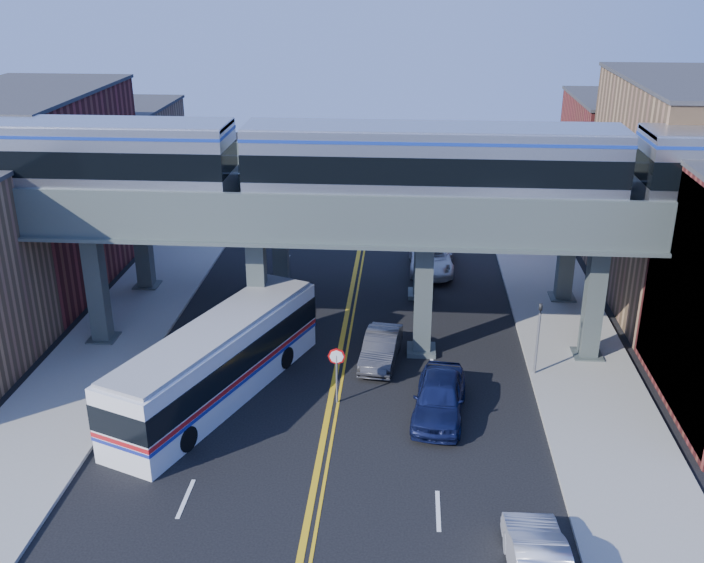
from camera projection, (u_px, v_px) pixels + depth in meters
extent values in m
plane|color=black|center=(323.00, 441.00, 31.41)|extent=(120.00, 120.00, 0.00)
cube|color=gray|center=(127.00, 323.00, 41.39)|extent=(5.00, 70.00, 0.16)
cube|color=gray|center=(569.00, 338.00, 39.82)|extent=(5.00, 70.00, 0.16)
cube|color=maroon|center=(34.00, 191.00, 45.35)|extent=(8.00, 14.00, 11.00)
cube|color=#94704C|center=(116.00, 163.00, 57.91)|extent=(8.00, 10.00, 8.00)
cube|color=#94704C|center=(691.00, 195.00, 42.63)|extent=(8.00, 14.00, 12.00)
cube|color=maroon|center=(627.00, 165.00, 55.19)|extent=(8.00, 10.00, 9.00)
cube|color=teal|center=(682.00, 303.00, 32.31)|extent=(0.10, 9.50, 9.50)
cube|color=#45504C|center=(97.00, 287.00, 38.47)|extent=(0.85, 0.85, 6.00)
cube|color=#45504C|center=(258.00, 291.00, 37.93)|extent=(0.85, 0.85, 6.00)
cube|color=#45504C|center=(423.00, 296.00, 37.38)|extent=(0.85, 0.85, 6.00)
cube|color=#45504C|center=(594.00, 301.00, 36.83)|extent=(0.85, 0.85, 6.00)
cube|color=#4D5854|center=(339.00, 220.00, 36.25)|extent=(52.00, 3.60, 1.40)
cube|color=#45504C|center=(143.00, 240.00, 44.93)|extent=(0.85, 0.85, 6.00)
cube|color=#45504C|center=(281.00, 243.00, 44.39)|extent=(0.85, 0.85, 6.00)
cube|color=#45504C|center=(422.00, 247.00, 43.84)|extent=(0.85, 0.85, 6.00)
cube|color=#45504C|center=(567.00, 250.00, 43.29)|extent=(0.85, 0.85, 6.00)
cube|color=#4D5854|center=(351.00, 181.00, 42.71)|extent=(52.00, 3.60, 1.40)
cube|color=black|center=(168.00, 199.00, 36.48)|extent=(2.42, 2.42, 0.28)
cube|color=silver|center=(51.00, 157.00, 36.12)|extent=(16.75, 3.20, 3.53)
cube|color=black|center=(50.00, 154.00, 36.07)|extent=(16.77, 3.26, 1.21)
cube|color=black|center=(314.00, 202.00, 36.01)|extent=(2.42, 2.42, 0.28)
cube|color=black|center=(550.00, 207.00, 35.28)|extent=(2.42, 2.42, 0.28)
cube|color=silver|center=(432.00, 164.00, 34.92)|extent=(16.75, 3.20, 3.53)
cube|color=black|center=(432.00, 161.00, 34.87)|extent=(16.77, 3.26, 1.21)
cylinder|color=slate|center=(337.00, 379.00, 33.72)|extent=(0.09, 0.09, 2.30)
cylinder|color=red|center=(337.00, 356.00, 33.31)|extent=(0.76, 0.04, 0.76)
cylinder|color=slate|center=(537.00, 345.00, 35.71)|extent=(0.12, 0.12, 3.20)
imported|color=black|center=(541.00, 304.00, 34.93)|extent=(0.15, 0.18, 0.90)
cube|color=silver|center=(218.00, 363.00, 34.07)|extent=(7.23, 12.68, 3.25)
cube|color=black|center=(217.00, 355.00, 33.91)|extent=(7.30, 12.74, 1.10)
cube|color=#B21419|center=(218.00, 369.00, 34.18)|extent=(7.29, 12.74, 0.19)
cylinder|color=black|center=(161.00, 431.00, 31.14)|extent=(3.01, 2.03, 1.05)
cylinder|color=black|center=(262.00, 352.00, 37.41)|extent=(3.01, 2.03, 1.05)
imported|color=#11173F|center=(439.00, 397.00, 32.86)|extent=(2.64, 5.35, 1.76)
imported|color=#2E2D30|center=(381.00, 348.00, 37.33)|extent=(2.05, 4.59, 1.46)
imported|color=silver|center=(431.00, 258.00, 48.51)|extent=(2.69, 5.65, 1.56)
imported|color=#B7B8BD|center=(436.00, 255.00, 49.12)|extent=(2.61, 5.32, 1.49)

